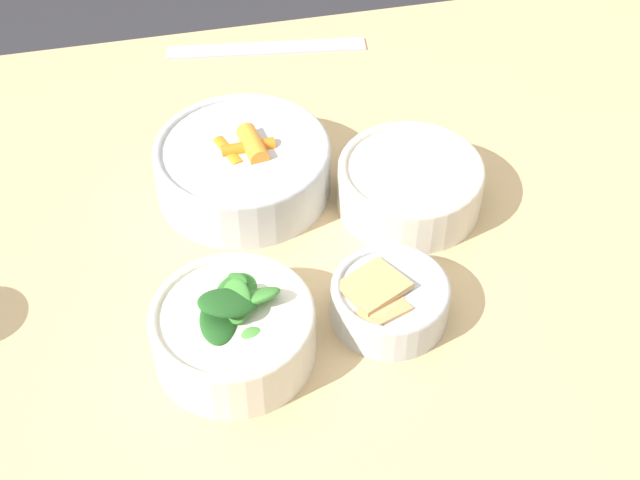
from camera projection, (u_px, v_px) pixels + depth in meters
dining_table at (327, 346)px, 1.00m from camera, size 1.14×0.98×0.78m
bowl_carrots at (243, 166)px, 0.99m from camera, size 0.20×0.20×0.07m
bowl_greens at (234, 329)px, 0.83m from camera, size 0.15×0.15×0.09m
bowl_beans_hotdog at (410, 186)px, 0.98m from camera, size 0.16×0.16×0.06m
bowl_cookies at (389, 298)px, 0.87m from camera, size 0.12×0.12×0.05m
ruler at (266, 48)px, 1.21m from camera, size 0.27×0.06×0.00m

